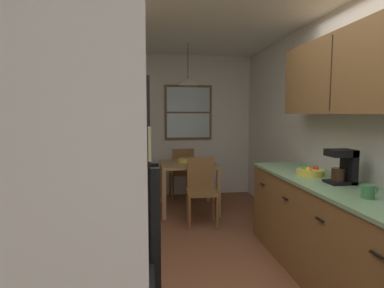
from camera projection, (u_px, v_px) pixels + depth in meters
The scene contains 20 objects.
ground_plane at pixel (207, 257), 3.30m from camera, with size 12.00×12.00×0.00m, color brown.
wall_left at pixel (68, 138), 2.98m from camera, with size 0.10×9.00×2.55m, color silver.
wall_right at pixel (331, 135), 3.36m from camera, with size 0.10×9.00×2.55m, color silver.
wall_back at pixel (180, 126), 5.78m from camera, with size 4.40×0.10×2.55m, color silver.
ceiling_slab at pixel (208, 1), 3.04m from camera, with size 4.40×9.00×0.08m, color white.
microwave_over_range at pixel (30, 72), 1.38m from camera, with size 0.39×0.60×0.32m.
counter_left at pixel (104, 231), 2.82m from camera, with size 0.64×2.03×0.90m.
upper_cabinets_left at pixel (81, 67), 2.62m from camera, with size 0.33×2.11×0.69m.
counter_right at pixel (355, 249), 2.45m from camera, with size 0.64×3.03×0.90m.
dining_table at pixel (188, 171), 4.87m from camera, with size 0.85×0.87×0.74m.
dining_chair_near at pixel (201, 188), 4.26m from camera, with size 0.42×0.42×0.90m.
dining_chair_far at pixel (182, 171), 5.52m from camera, with size 0.42×0.42×0.90m.
pendant_light at pixel (188, 82), 4.74m from camera, with size 0.27×0.27×0.62m.
back_window at pixel (188, 112), 5.71m from camera, with size 0.86×0.05×0.98m.
trash_bin at pixel (141, 203), 4.23m from camera, with size 0.35×0.35×0.60m, color white.
storage_canister at pixel (87, 191), 2.07m from camera, with size 0.11×0.11×0.19m.
coffee_maker at pixel (344, 166), 2.70m from camera, with size 0.22×0.18×0.30m.
mug_by_coffeemaker at pixel (368, 191), 2.24m from camera, with size 0.13×0.09×0.10m.
fruit_bowl at pixel (310, 172), 3.07m from camera, with size 0.26×0.26×0.09m.
table_serving_bowl at pixel (184, 160), 4.94m from camera, with size 0.22×0.22×0.06m, color #E0D14C.
Camera 1 is at (-0.60, -2.11, 1.50)m, focal length 29.37 mm.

